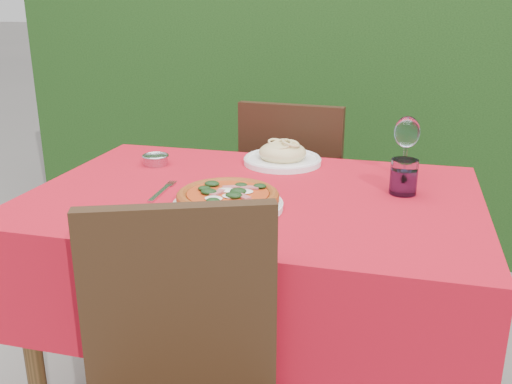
% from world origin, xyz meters
% --- Properties ---
extents(hedge, '(3.20, 0.55, 1.78)m').
position_xyz_m(hedge, '(0.00, 1.55, 0.92)').
color(hedge, black).
rests_on(hedge, ground).
extents(dining_table, '(1.26, 0.86, 0.75)m').
position_xyz_m(dining_table, '(0.00, 0.00, 0.60)').
color(dining_table, '#4B3118').
rests_on(dining_table, ground).
extents(chair_far, '(0.44, 0.44, 0.90)m').
position_xyz_m(chair_far, '(-0.01, 0.69, 0.52)').
color(chair_far, black).
rests_on(chair_far, ground).
extents(pizza_plate, '(0.29, 0.29, 0.05)m').
position_xyz_m(pizza_plate, '(-0.03, -0.14, 0.77)').
color(pizza_plate, white).
rests_on(pizza_plate, dining_table).
extents(pasta_plate, '(0.26, 0.26, 0.07)m').
position_xyz_m(pasta_plate, '(0.01, 0.32, 0.77)').
color(pasta_plate, white).
rests_on(pasta_plate, dining_table).
extents(water_glass, '(0.08, 0.08, 0.10)m').
position_xyz_m(water_glass, '(0.41, 0.10, 0.79)').
color(water_glass, silver).
rests_on(water_glass, dining_table).
extents(wine_glass, '(0.08, 0.08, 0.19)m').
position_xyz_m(wine_glass, '(0.41, 0.27, 0.88)').
color(wine_glass, white).
rests_on(wine_glass, dining_table).
extents(fork, '(0.04, 0.20, 0.01)m').
position_xyz_m(fork, '(-0.25, -0.08, 0.75)').
color(fork, '#BBBBC2').
rests_on(fork, dining_table).
extents(steel_ramekin, '(0.08, 0.08, 0.03)m').
position_xyz_m(steel_ramekin, '(-0.39, 0.20, 0.76)').
color(steel_ramekin, '#B2B3B9').
rests_on(steel_ramekin, dining_table).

